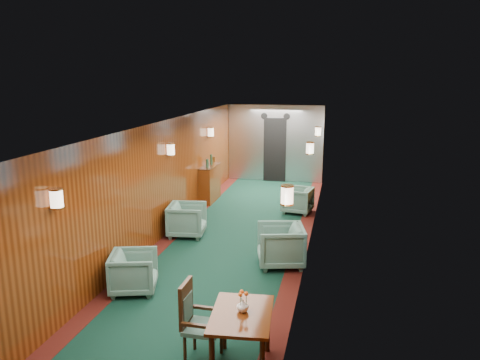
# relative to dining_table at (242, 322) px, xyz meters

# --- Properties ---
(room) EXTENTS (12.00, 12.10, 2.40)m
(room) POSITION_rel_dining_table_xyz_m (-1.06, 3.87, 1.03)
(room) COLOR #0D2F21
(room) RESTS_ON ground
(bulkhead) EXTENTS (2.98, 0.17, 2.39)m
(bulkhead) POSITION_rel_dining_table_xyz_m (-1.06, 9.79, 0.58)
(bulkhead) COLOR silver
(bulkhead) RESTS_ON ground
(windows_right) EXTENTS (0.02, 8.60, 0.80)m
(windows_right) POSITION_rel_dining_table_xyz_m (0.43, 4.12, 0.85)
(windows_right) COLOR #A5A7AC
(windows_right) RESTS_ON ground
(wall_sconces) EXTENTS (2.97, 7.97, 0.25)m
(wall_sconces) POSITION_rel_dining_table_xyz_m (-1.06, 4.44, 1.19)
(wall_sconces) COLOR #F6DFC0
(wall_sconces) RESTS_ON ground
(dining_table) EXTENTS (0.75, 1.01, 0.72)m
(dining_table) POSITION_rel_dining_table_xyz_m (0.00, 0.00, 0.00)
(dining_table) COLOR #622A0D
(dining_table) RESTS_ON ground
(side_chair) EXTENTS (0.44, 0.46, 0.97)m
(side_chair) POSITION_rel_dining_table_xyz_m (-0.58, 0.11, -0.08)
(side_chair) COLOR #1E473F
(side_chair) RESTS_ON ground
(credenza) EXTENTS (0.34, 1.08, 1.24)m
(credenza) POSITION_rel_dining_table_xyz_m (-2.40, 7.00, -0.11)
(credenza) COLOR #622A0D
(credenza) RESTS_ON ground
(flower_vase) EXTENTS (0.18, 0.18, 0.14)m
(flower_vase) POSITION_rel_dining_table_xyz_m (0.00, 0.04, 0.19)
(flower_vase) COLOR white
(flower_vase) RESTS_ON dining_table
(armchair_left_near) EXTENTS (0.86, 0.85, 0.64)m
(armchair_left_near) POSITION_rel_dining_table_xyz_m (-2.06, 1.60, -0.28)
(armchair_left_near) COLOR #1E473F
(armchair_left_near) RESTS_ON ground
(armchair_left_far) EXTENTS (0.85, 0.83, 0.69)m
(armchair_left_far) POSITION_rel_dining_table_xyz_m (-2.09, 4.24, -0.26)
(armchair_left_far) COLOR #1E473F
(armchair_left_far) RESTS_ON ground
(armchair_right_near) EXTENTS (0.97, 0.95, 0.73)m
(armchair_right_near) POSITION_rel_dining_table_xyz_m (0.03, 3.11, -0.23)
(armchair_right_near) COLOR #1E473F
(armchair_right_near) RESTS_ON ground
(armchair_right_far) EXTENTS (0.80, 0.78, 0.63)m
(armchair_right_far) POSITION_rel_dining_table_xyz_m (-0.01, 6.41, -0.29)
(armchair_right_far) COLOR #1E473F
(armchair_right_far) RESTS_ON ground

